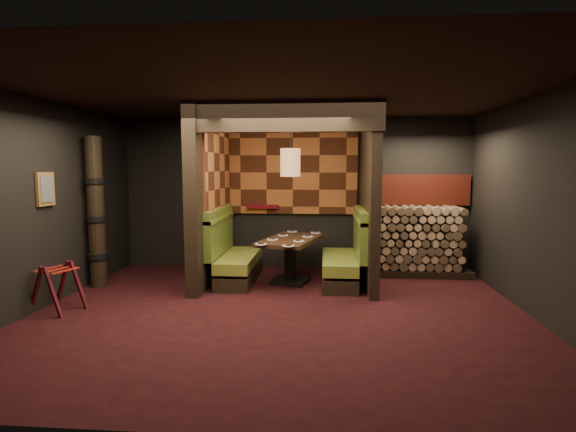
% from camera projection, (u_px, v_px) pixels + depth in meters
% --- Properties ---
extents(floor, '(6.50, 5.50, 0.02)m').
position_uv_depth(floor, '(280.00, 314.00, 5.92)').
color(floor, black).
rests_on(floor, ground).
extents(ceiling, '(6.50, 5.50, 0.02)m').
position_uv_depth(ceiling, '(279.00, 91.00, 5.61)').
color(ceiling, black).
rests_on(ceiling, ground).
extents(wall_back, '(6.50, 0.02, 2.85)m').
position_uv_depth(wall_back, '(294.00, 193.00, 8.50)').
color(wall_back, black).
rests_on(wall_back, ground).
extents(wall_front, '(6.50, 0.02, 2.85)m').
position_uv_depth(wall_front, '(238.00, 240.00, 3.03)').
color(wall_front, black).
rests_on(wall_front, ground).
extents(wall_left, '(0.02, 5.50, 2.85)m').
position_uv_depth(wall_left, '(39.00, 204.00, 6.03)').
color(wall_left, black).
rests_on(wall_left, ground).
extents(wall_right, '(0.02, 5.50, 2.85)m').
position_uv_depth(wall_right, '(544.00, 207.00, 5.50)').
color(wall_right, black).
rests_on(wall_right, ground).
extents(partition_left, '(0.20, 2.20, 2.85)m').
position_uv_depth(partition_left, '(209.00, 197.00, 7.51)').
color(partition_left, black).
rests_on(partition_left, floor).
extents(partition_right, '(0.15, 2.10, 2.85)m').
position_uv_depth(partition_right, '(369.00, 197.00, 7.34)').
color(partition_right, black).
rests_on(partition_right, floor).
extents(header_beam, '(2.85, 0.18, 0.44)m').
position_uv_depth(header_beam, '(283.00, 116.00, 6.33)').
color(header_beam, black).
rests_on(header_beam, partition_left).
extents(tapa_back_panel, '(2.40, 0.06, 1.55)m').
position_uv_depth(tapa_back_panel, '(293.00, 172.00, 8.41)').
color(tapa_back_panel, '#A25628').
rests_on(tapa_back_panel, wall_back).
extents(tapa_side_panel, '(0.04, 1.85, 1.45)m').
position_uv_depth(tapa_side_panel, '(219.00, 171.00, 7.63)').
color(tapa_side_panel, '#A25628').
rests_on(tapa_side_panel, partition_left).
extents(lacquer_shelf, '(0.60, 0.12, 0.07)m').
position_uv_depth(lacquer_shelf, '(262.00, 207.00, 8.47)').
color(lacquer_shelf, maroon).
rests_on(lacquer_shelf, wall_back).
extents(booth_bench_left, '(0.68, 1.60, 1.14)m').
position_uv_depth(booth_bench_left, '(233.00, 257.00, 7.59)').
color(booth_bench_left, black).
rests_on(booth_bench_left, floor).
extents(booth_bench_right, '(0.68, 1.60, 1.14)m').
position_uv_depth(booth_bench_right, '(346.00, 259.00, 7.43)').
color(booth_bench_right, black).
rests_on(booth_bench_right, floor).
extents(dining_table, '(1.10, 1.56, 0.75)m').
position_uv_depth(dining_table, '(290.00, 252.00, 7.44)').
color(dining_table, black).
rests_on(dining_table, floor).
extents(place_settings, '(0.98, 1.70, 0.03)m').
position_uv_depth(place_settings, '(291.00, 238.00, 7.42)').
color(place_settings, white).
rests_on(place_settings, dining_table).
extents(pendant_lamp, '(0.32, 0.32, 1.08)m').
position_uv_depth(pendant_lamp, '(290.00, 162.00, 7.23)').
color(pendant_lamp, olive).
rests_on(pendant_lamp, ceiling).
extents(framed_picture, '(0.05, 0.36, 0.46)m').
position_uv_depth(framed_picture, '(46.00, 189.00, 6.11)').
color(framed_picture, olive).
rests_on(framed_picture, wall_left).
extents(luggage_rack, '(0.74, 0.62, 0.69)m').
position_uv_depth(luggage_rack, '(58.00, 286.00, 5.99)').
color(luggage_rack, '#3F0A0F').
rests_on(luggage_rack, floor).
extents(totem_column, '(0.31, 0.31, 2.40)m').
position_uv_depth(totem_column, '(96.00, 213.00, 7.13)').
color(totem_column, black).
rests_on(totem_column, floor).
extents(firewood_stack, '(1.73, 0.70, 1.22)m').
position_uv_depth(firewood_stack, '(421.00, 241.00, 7.99)').
color(firewood_stack, black).
rests_on(firewood_stack, floor).
extents(mosaic_header, '(1.83, 0.10, 0.56)m').
position_uv_depth(mosaic_header, '(418.00, 190.00, 8.22)').
color(mosaic_header, maroon).
rests_on(mosaic_header, wall_back).
extents(bay_front_post, '(0.08, 0.08, 2.85)m').
position_uv_depth(bay_front_post, '(373.00, 196.00, 7.59)').
color(bay_front_post, black).
rests_on(bay_front_post, floor).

